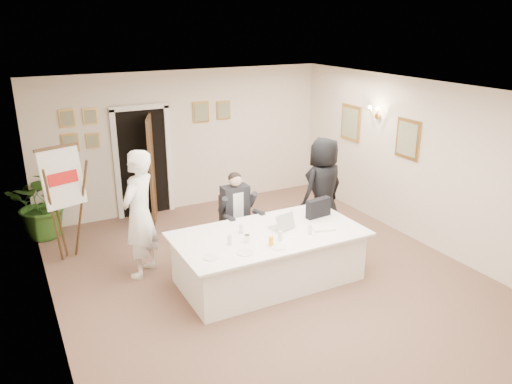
{
  "coord_description": "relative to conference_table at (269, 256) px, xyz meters",
  "views": [
    {
      "loc": [
        -3.29,
        -5.9,
        3.74
      ],
      "look_at": [
        0.1,
        0.6,
        1.18
      ],
      "focal_mm": 35.0,
      "sensor_mm": 36.0,
      "label": 1
    }
  ],
  "objects": [
    {
      "name": "oj_glass",
      "position": [
        -0.18,
        -0.39,
        0.45
      ],
      "size": [
        0.07,
        0.07,
        0.13
      ],
      "primitive_type": "cylinder",
      "rotation": [
        0.0,
        0.0,
        -0.0
      ],
      "color": "#FFA415",
      "rests_on": "conference_table"
    },
    {
      "name": "plate_left",
      "position": [
        -1.06,
        -0.35,
        0.39
      ],
      "size": [
        0.24,
        0.24,
        0.01
      ],
      "primitive_type": "cylinder",
      "rotation": [
        0.0,
        0.0,
        0.09
      ],
      "color": "white",
      "rests_on": "conference_table"
    },
    {
      "name": "plate_mid",
      "position": [
        -0.6,
        -0.43,
        0.39
      ],
      "size": [
        0.25,
        0.25,
        0.01
      ],
      "primitive_type": "cylinder",
      "rotation": [
        0.0,
        0.0,
        0.07
      ],
      "color": "white",
      "rests_on": "conference_table"
    },
    {
      "name": "seated_man",
      "position": [
        -0.01,
        1.07,
        0.31
      ],
      "size": [
        0.69,
        0.72,
        1.42
      ],
      "primitive_type": null,
      "rotation": [
        0.0,
        0.0,
        0.14
      ],
      "color": "black",
      "rests_on": "floor"
    },
    {
      "name": "wall_right",
      "position": [
        3.04,
        0.07,
        1.01
      ],
      "size": [
        0.1,
        7.0,
        2.8
      ],
      "primitive_type": "cube",
      "color": "beige",
      "rests_on": "floor"
    },
    {
      "name": "doorway",
      "position": [
        -0.85,
        3.39,
        0.65
      ],
      "size": [
        1.14,
        0.86,
        2.2
      ],
      "color": "black",
      "rests_on": "floor"
    },
    {
      "name": "flip_chart",
      "position": [
        -2.55,
        2.13,
        0.47
      ],
      "size": [
        0.68,
        0.51,
        1.87
      ],
      "color": "#3B2313",
      "rests_on": "floor"
    },
    {
      "name": "wall_front",
      "position": [
        0.04,
        -3.43,
        1.01
      ],
      "size": [
        6.0,
        0.1,
        2.8
      ],
      "primitive_type": "cube",
      "color": "beige",
      "rests_on": "floor"
    },
    {
      "name": "steel_jug",
      "position": [
        -0.43,
        -0.14,
        0.44
      ],
      "size": [
        0.09,
        0.09,
        0.11
      ],
      "primitive_type": "cylinder",
      "rotation": [
        0.0,
        0.0,
        0.08
      ],
      "color": "silver",
      "rests_on": "conference_table"
    },
    {
      "name": "laptop",
      "position": [
        0.26,
        0.09,
        0.52
      ],
      "size": [
        0.4,
        0.42,
        0.28
      ],
      "primitive_type": null,
      "rotation": [
        0.0,
        0.0,
        0.22
      ],
      "color": "#B7BABC",
      "rests_on": "conference_table"
    },
    {
      "name": "wall_left",
      "position": [
        -2.96,
        0.07,
        1.01
      ],
      "size": [
        0.1,
        7.0,
        2.8
      ],
      "primitive_type": "cube",
      "color": "beige",
      "rests_on": "floor"
    },
    {
      "name": "plate_near",
      "position": [
        -0.12,
        -0.5,
        0.39
      ],
      "size": [
        0.27,
        0.27,
        0.01
      ],
      "primitive_type": "cylinder",
      "rotation": [
        0.0,
        0.0,
        0.33
      ],
      "color": "white",
      "rests_on": "conference_table"
    },
    {
      "name": "standing_woman",
      "position": [
        1.62,
        0.97,
        0.52
      ],
      "size": [
        0.99,
        0.76,
        1.82
      ],
      "primitive_type": "imported",
      "rotation": [
        0.0,
        0.0,
        3.36
      ],
      "color": "black",
      "rests_on": "floor"
    },
    {
      "name": "glass_c",
      "position": [
        0.5,
        -0.32,
        0.45
      ],
      "size": [
        0.07,
        0.07,
        0.14
      ],
      "primitive_type": "cylinder",
      "rotation": [
        0.0,
        0.0,
        -0.29
      ],
      "color": "silver",
      "rests_on": "conference_table"
    },
    {
      "name": "pictures_back_wall",
      "position": [
        -0.76,
        3.54,
        1.46
      ],
      "size": [
        3.4,
        0.06,
        0.8
      ],
      "primitive_type": null,
      "color": "#B98A3F",
      "rests_on": "wall_back"
    },
    {
      "name": "standing_man",
      "position": [
        -1.61,
        1.08,
        0.59
      ],
      "size": [
        0.84,
        0.84,
        1.97
      ],
      "primitive_type": "imported",
      "rotation": [
        0.0,
        0.0,
        3.92
      ],
      "color": "white",
      "rests_on": "floor"
    },
    {
      "name": "paper_stack",
      "position": [
        0.78,
        -0.25,
        0.4
      ],
      "size": [
        0.37,
        0.31,
        0.03
      ],
      "primitive_type": "cube",
      "rotation": [
        0.0,
        0.0,
        -0.31
      ],
      "color": "white",
      "rests_on": "conference_table"
    },
    {
      "name": "laptop_bag",
      "position": [
        0.99,
        0.19,
        0.53
      ],
      "size": [
        0.44,
        0.16,
        0.3
      ],
      "primitive_type": "cube",
      "rotation": [
        0.0,
        0.0,
        0.11
      ],
      "color": "black",
      "rests_on": "conference_table"
    },
    {
      "name": "ceiling",
      "position": [
        0.04,
        0.07,
        2.41
      ],
      "size": [
        6.0,
        7.0,
        0.02
      ],
      "primitive_type": "cube",
      "color": "white",
      "rests_on": "wall_back"
    },
    {
      "name": "glass_d",
      "position": [
        -0.36,
        0.17,
        0.45
      ],
      "size": [
        0.06,
        0.06,
        0.14
      ],
      "primitive_type": "cylinder",
      "rotation": [
        0.0,
        0.0,
        0.01
      ],
      "color": "silver",
      "rests_on": "conference_table"
    },
    {
      "name": "glass_a",
      "position": [
        -0.67,
        -0.1,
        0.45
      ],
      "size": [
        0.07,
        0.07,
        0.14
      ],
      "primitive_type": "cylinder",
      "rotation": [
        0.0,
        0.0,
        -0.22
      ],
      "color": "silver",
      "rests_on": "conference_table"
    },
    {
      "name": "floor",
      "position": [
        0.04,
        0.07,
        -0.39
      ],
      "size": [
        7.0,
        7.0,
        0.0
      ],
      "primitive_type": "plane",
      "color": "brown",
      "rests_on": "ground"
    },
    {
      "name": "pictures_right_wall",
      "position": [
        3.01,
        1.27,
        1.36
      ],
      "size": [
        0.06,
        2.2,
        0.8
      ],
      "primitive_type": null,
      "color": "#B98A3F",
      "rests_on": "wall_right"
    },
    {
      "name": "glass_b",
      "position": [
        0.01,
        -0.31,
        0.45
      ],
      "size": [
        0.08,
        0.08,
        0.14
      ],
      "primitive_type": "cylinder",
      "rotation": [
        0.0,
        0.0,
        -0.32
      ],
      "color": "silver",
      "rests_on": "conference_table"
    },
    {
      "name": "wall_sconce",
      "position": [
        2.94,
        1.27,
        1.71
      ],
      "size": [
        0.2,
        0.3,
        0.24
      ],
      "primitive_type": null,
      "color": "#BD873C",
      "rests_on": "wall_right"
    },
    {
      "name": "wall_back",
      "position": [
        0.04,
        3.57,
        1.01
      ],
      "size": [
        6.0,
        0.1,
        2.8
      ],
      "primitive_type": "cube",
      "color": "beige",
      "rests_on": "floor"
    },
    {
      "name": "potted_palm",
      "position": [
        -2.76,
        3.27,
        0.25
      ],
      "size": [
        1.22,
        1.08,
        1.29
      ],
      "primitive_type": "imported",
      "rotation": [
        0.0,
        0.0,
        -0.06
      ],
      "color": "#2E5C1E",
      "rests_on": "floor"
    },
    {
      "name": "conference_table",
      "position": [
        0.0,
        0.0,
        0.0
      ],
      "size": [
        2.77,
        1.48,
        0.78
      ],
      "color": "white",
      "rests_on": "floor"
    }
  ]
}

